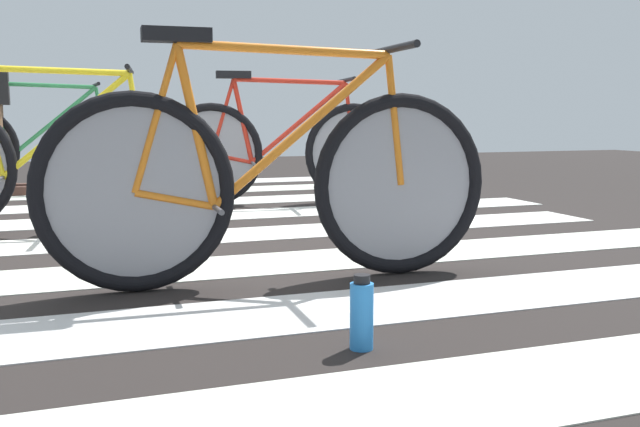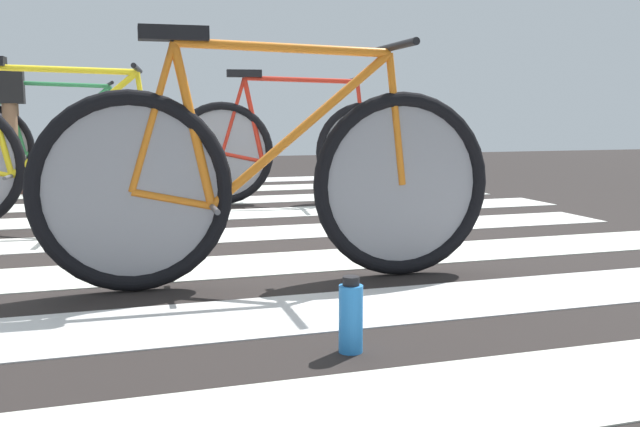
% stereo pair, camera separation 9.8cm
% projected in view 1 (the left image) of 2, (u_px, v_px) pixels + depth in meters
% --- Properties ---
extents(ground, '(18.00, 14.00, 0.02)m').
position_uv_depth(ground, '(178.00, 243.00, 3.60)').
color(ground, black).
extents(crosswalk_markings, '(5.49, 6.53, 0.00)m').
position_uv_depth(crosswalk_markings, '(174.00, 239.00, 3.66)').
color(crosswalk_markings, beige).
rests_on(crosswalk_markings, ground).
extents(bicycle_1_of_4, '(1.74, 0.52, 0.93)m').
position_uv_depth(bicycle_1_of_4, '(274.00, 181.00, 2.67)').
color(bicycle_1_of_4, black).
rests_on(bicycle_1_of_4, ground).
extents(bicycle_2_of_4, '(1.73, 0.52, 0.93)m').
position_uv_depth(bicycle_2_of_4, '(47.00, 160.00, 3.89)').
color(bicycle_2_of_4, black).
rests_on(bicycle_2_of_4, ground).
extents(bicycle_3_of_4, '(1.73, 0.53, 0.93)m').
position_uv_depth(bicycle_3_of_4, '(283.00, 150.00, 5.09)').
color(bicycle_3_of_4, black).
rests_on(bicycle_3_of_4, ground).
extents(bicycle_4_of_4, '(1.74, 0.52, 0.93)m').
position_uv_depth(bicycle_4_of_4, '(40.00, 146.00, 5.79)').
color(bicycle_4_of_4, black).
rests_on(bicycle_4_of_4, ground).
extents(water_bottle, '(0.06, 0.06, 0.21)m').
position_uv_depth(water_bottle, '(362.00, 314.00, 1.93)').
color(water_bottle, '#2B83DB').
rests_on(water_bottle, ground).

